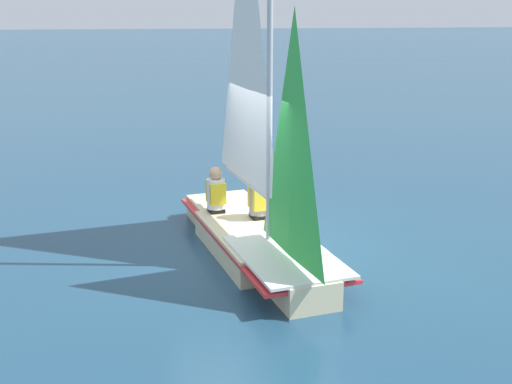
{
  "coord_description": "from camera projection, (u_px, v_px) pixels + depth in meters",
  "views": [
    {
      "loc": [
        1.65,
        9.14,
        3.62
      ],
      "look_at": [
        0.0,
        0.0,
        0.99
      ],
      "focal_mm": 45.0,
      "sensor_mm": 36.0,
      "label": 1
    }
  ],
  "objects": [
    {
      "name": "sailboat_main",
      "position": [
        256.0,
        202.0,
        9.7
      ],
      "size": [
        2.01,
        4.58,
        5.66
      ],
      "rotation": [
        0.0,
        0.0,
        1.73
      ],
      "color": "beige",
      "rests_on": "ground_plane"
    },
    {
      "name": "sailor_helm",
      "position": [
        259.0,
        204.0,
        10.32
      ],
      "size": [
        0.34,
        0.38,
        1.16
      ],
      "rotation": [
        0.0,
        0.0,
        1.73
      ],
      "color": "black",
      "rests_on": "ground_plane"
    },
    {
      "name": "sailor_crew",
      "position": [
        216.0,
        199.0,
        10.63
      ],
      "size": [
        0.34,
        0.38,
        1.16
      ],
      "rotation": [
        0.0,
        0.0,
        1.73
      ],
      "color": "black",
      "rests_on": "ground_plane"
    },
    {
      "name": "ground_plane",
      "position": [
        256.0,
        253.0,
        9.92
      ],
      "size": [
        260.0,
        260.0,
        0.0
      ],
      "primitive_type": "plane",
      "color": "navy"
    }
  ]
}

